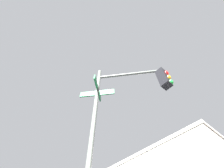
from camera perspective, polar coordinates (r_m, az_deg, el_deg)
The scene contains 1 object.
traffic_signal_near at distance 4.27m, azimuth 6.61°, elevation -7.13°, with size 2.25×2.03×6.13m.
Camera 1 is at (-4.21, -8.26, 1.36)m, focal length 23.74 mm.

